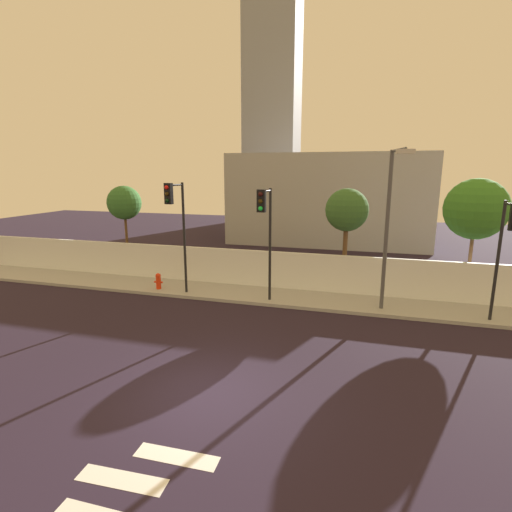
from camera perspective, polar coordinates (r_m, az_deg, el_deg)
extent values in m
plane|color=black|center=(11.17, -7.45, -19.13)|extent=(80.00, 80.00, 0.00)
cube|color=#A2A2A2|center=(18.27, 2.78, -5.97)|extent=(36.00, 2.40, 0.15)
cube|color=white|center=(19.21, 3.69, -2.04)|extent=(36.00, 0.18, 1.80)
cube|color=silver|center=(9.03, -19.01, -28.50)|extent=(1.82, 0.52, 0.01)
cube|color=silver|center=(9.27, -11.53, -26.78)|extent=(1.81, 0.48, 0.01)
cylinder|color=black|center=(18.42, -10.42, 2.49)|extent=(0.12, 0.12, 5.15)
cylinder|color=black|center=(17.76, -11.69, 10.12)|extent=(0.24, 1.01, 0.08)
cube|color=black|center=(17.37, -12.65, 8.88)|extent=(0.37, 0.25, 0.90)
sphere|color=red|center=(17.27, -12.93, 9.75)|extent=(0.18, 0.18, 0.18)
sphere|color=#33260A|center=(17.28, -12.89, 8.82)|extent=(0.18, 0.18, 0.18)
sphere|color=black|center=(17.30, -12.84, 7.89)|extent=(0.18, 0.18, 0.18)
cylinder|color=black|center=(17.04, 2.05, 1.54)|extent=(0.12, 0.12, 4.94)
cylinder|color=black|center=(16.18, 1.48, 9.44)|extent=(0.14, 1.22, 0.08)
cube|color=black|center=(15.62, 0.80, 8.05)|extent=(0.35, 0.22, 0.90)
sphere|color=black|center=(15.49, 0.66, 9.02)|extent=(0.18, 0.18, 0.18)
sphere|color=#33260A|center=(15.51, 0.66, 7.98)|extent=(0.18, 0.18, 0.18)
sphere|color=#19F24C|center=(15.53, 0.65, 6.95)|extent=(0.18, 0.18, 0.18)
cylinder|color=black|center=(17.28, 31.79, -0.73)|extent=(0.12, 0.12, 4.62)
cylinder|color=black|center=(16.24, 33.21, 6.29)|extent=(0.19, 1.55, 0.08)
cylinder|color=#4C4C51|center=(16.65, 18.52, 3.30)|extent=(0.16, 0.16, 6.46)
cylinder|color=#4C4C51|center=(15.56, 20.12, 14.36)|extent=(0.43, 1.90, 0.10)
cube|color=beige|center=(14.63, 21.01, 14.08)|extent=(0.63, 0.34, 0.16)
cylinder|color=red|center=(19.70, -14.05, -3.80)|extent=(0.24, 0.24, 0.62)
sphere|color=red|center=(19.61, -14.11, -2.83)|extent=(0.26, 0.26, 0.26)
cylinder|color=red|center=(19.78, -14.49, -3.67)|extent=(0.10, 0.09, 0.09)
cylinder|color=red|center=(19.61, -13.63, -3.76)|extent=(0.10, 0.09, 0.09)
cylinder|color=brown|center=(23.78, -18.32, 1.90)|extent=(0.14, 0.14, 3.52)
sphere|color=#336B2E|center=(23.50, -18.70, 7.39)|extent=(1.91, 1.91, 1.91)
cylinder|color=brown|center=(19.77, 12.81, 0.02)|extent=(0.22, 0.22, 3.40)
sphere|color=#36642C|center=(19.42, 13.13, 6.57)|extent=(2.07, 2.07, 2.07)
cylinder|color=brown|center=(20.28, 28.72, -0.88)|extent=(0.15, 0.15, 3.41)
sphere|color=#397E27|center=(19.92, 29.45, 6.00)|extent=(2.71, 2.71, 2.71)
cube|color=#A6A6A6|center=(32.42, 10.47, 8.18)|extent=(15.60, 6.00, 7.14)
cube|color=gray|center=(46.12, 2.43, 21.95)|extent=(5.64, 5.00, 27.02)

